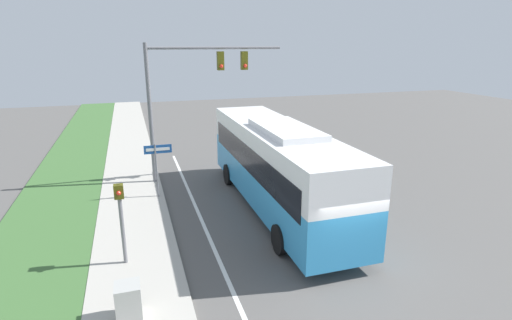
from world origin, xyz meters
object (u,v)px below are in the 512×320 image
(street_sign, at_px, (157,161))
(bus, at_px, (277,162))
(signal_gantry, at_px, (190,84))
(pedestrian_signal, at_px, (121,211))
(utility_cabinet, at_px, (129,301))

(street_sign, bearing_deg, bus, -29.94)
(signal_gantry, relative_size, street_sign, 2.68)
(pedestrian_signal, relative_size, utility_cabinet, 2.90)
(bus, bearing_deg, pedestrian_signal, -155.15)
(bus, height_order, street_sign, bus)
(bus, relative_size, street_sign, 4.55)
(signal_gantry, height_order, pedestrian_signal, signal_gantry)
(street_sign, height_order, utility_cabinet, street_sign)
(pedestrian_signal, xyz_separation_m, street_sign, (1.50, 5.58, -0.12))
(bus, distance_m, street_sign, 5.43)
(pedestrian_signal, bearing_deg, signal_gantry, 66.04)
(signal_gantry, distance_m, street_sign, 4.27)
(pedestrian_signal, distance_m, street_sign, 5.78)
(bus, xyz_separation_m, utility_cabinet, (-6.11, -5.70, -1.48))
(pedestrian_signal, bearing_deg, utility_cabinet, -88.16)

